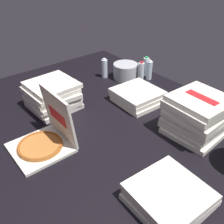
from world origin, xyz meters
TOP-DOWN VIEW (x-y plane):
  - ground_plane at (0.00, 0.00)m, footprint 3.20×2.40m
  - open_pizza_box at (-0.15, -0.46)m, footprint 0.41×0.42m
  - pizza_stack_right_near at (-0.20, 0.56)m, footprint 0.45×0.43m
  - pizza_stack_center_near at (-0.64, -0.14)m, footprint 0.45×0.45m
  - pizza_stack_right_far at (0.45, 0.57)m, footprint 0.45×0.45m
  - pizza_stack_left_mid at (0.79, -0.14)m, footprint 0.44×0.45m
  - ice_bucket at (-0.69, 0.83)m, footprint 0.28×0.28m
  - water_bottle_0 at (-0.60, 1.06)m, footprint 0.07×0.07m
  - water_bottle_1 at (-0.86, 0.65)m, footprint 0.07×0.07m
  - water_bottle_2 at (-0.50, 1.02)m, footprint 0.07×0.07m
  - water_bottle_3 at (-0.53, 0.91)m, footprint 0.07×0.07m

SIDE VIEW (x-z plane):
  - ground_plane at x=0.00m, z-range -0.02..0.00m
  - pizza_stack_left_mid at x=0.79m, z-range 0.00..0.13m
  - pizza_stack_right_near at x=-0.20m, z-range 0.00..0.13m
  - open_pizza_box at x=-0.15m, z-range -0.13..0.30m
  - ice_bucket at x=-0.69m, z-range 0.00..0.17m
  - water_bottle_0 at x=-0.60m, z-range -0.01..0.22m
  - water_bottle_1 at x=-0.86m, z-range -0.01..0.22m
  - water_bottle_2 at x=-0.50m, z-range -0.01..0.22m
  - water_bottle_3 at x=-0.53m, z-range -0.01..0.22m
  - pizza_stack_center_near at x=-0.64m, z-range 0.00..0.25m
  - pizza_stack_right_far at x=0.45m, z-range 0.00..0.34m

